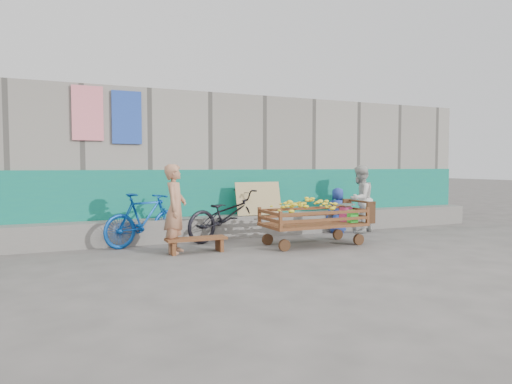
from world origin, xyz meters
name	(u,v)px	position (x,y,z in m)	size (l,w,h in m)	color
ground	(298,257)	(0.00, 0.00, 0.00)	(80.00, 80.00, 0.00)	#4E4C48
building_wall	(216,166)	(0.00, 4.05, 1.47)	(12.00, 3.50, 3.00)	gray
banana_cart	(312,214)	(0.78, 0.87, 0.59)	(2.05, 0.94, 0.87)	#562B16
bench	(196,242)	(-1.40, 1.03, 0.19)	(1.04, 0.31, 0.26)	#562B16
vendor_man	(175,209)	(-1.72, 1.16, 0.75)	(0.55, 0.36, 1.51)	#B27858
woman	(360,199)	(2.60, 1.85, 0.74)	(0.72, 0.56, 1.49)	silver
child	(338,210)	(2.10, 1.98, 0.50)	(0.49, 0.32, 1.00)	#233B96
bicycle_dark	(227,215)	(-0.47, 2.05, 0.50)	(0.66, 1.90, 1.00)	black
bicycle_blue	(144,219)	(-2.09, 2.05, 0.49)	(0.46, 1.64, 0.99)	#0D439E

